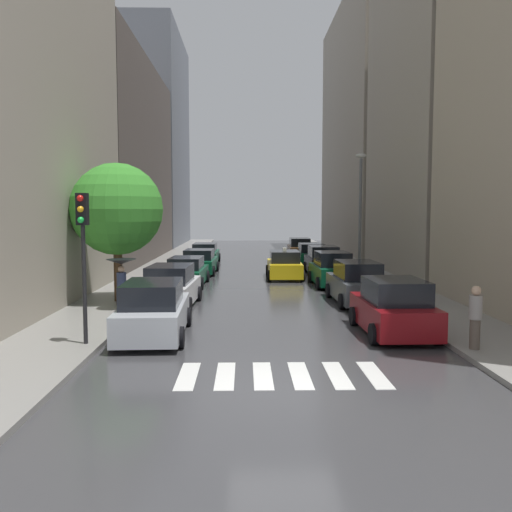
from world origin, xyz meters
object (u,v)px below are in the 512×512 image
at_px(parked_car_left_fifth, 205,254).
at_px(parked_car_right_third, 332,270).
at_px(parked_car_right_fourth, 323,261).
at_px(pedestrian_foreground, 121,271).
at_px(parked_car_right_sixth, 300,249).
at_px(street_tree_left, 117,209).
at_px(pedestrian_near_tree, 475,316).
at_px(parked_car_right_second, 356,284).
at_px(taxi_midroad, 284,265).
at_px(parked_car_right_fifth, 311,255).
at_px(parked_car_left_fourth, 200,262).
at_px(parked_car_left_third, 187,272).
at_px(parked_car_left_nearest, 153,311).
at_px(parked_car_right_nearest, 394,309).
at_px(lamp_post_right, 360,207).
at_px(traffic_light_left_corner, 83,234).
at_px(parked_car_left_second, 171,287).

relative_size(parked_car_left_fifth, parked_car_right_third, 1.15).
xyz_separation_m(parked_car_right_fourth, pedestrian_foreground, (-9.64, -12.67, 0.81)).
xyz_separation_m(parked_car_right_sixth, pedestrian_foreground, (-9.35, -24.13, 0.84)).
bearing_deg(parked_car_right_fourth, street_tree_left, 136.77).
bearing_deg(parked_car_right_sixth, pedestrian_near_tree, -175.25).
distance_m(parked_car_right_fourth, parked_car_right_sixth, 11.47).
height_order(parked_car_right_second, taxi_midroad, parked_car_right_second).
xyz_separation_m(parked_car_right_fourth, parked_car_right_fifth, (-0.04, 5.65, -0.08)).
height_order(parked_car_left_fourth, pedestrian_foreground, pedestrian_foreground).
xyz_separation_m(parked_car_right_fourth, parked_car_right_sixth, (-0.29, 11.46, -0.03)).
distance_m(parked_car_left_fourth, pedestrian_near_tree, 21.35).
distance_m(parked_car_right_fifth, parked_car_right_sixth, 5.82).
xyz_separation_m(parked_car_left_third, street_tree_left, (-2.28, -5.62, 3.28)).
height_order(parked_car_left_nearest, pedestrian_near_tree, pedestrian_near_tree).
xyz_separation_m(parked_car_left_fifth, parked_car_right_sixth, (7.55, 4.52, 0.06)).
relative_size(parked_car_left_fourth, taxi_midroad, 0.97).
height_order(parked_car_left_fifth, parked_car_right_fourth, parked_car_right_fourth).
relative_size(parked_car_right_third, street_tree_left, 0.72).
height_order(parked_car_left_nearest, pedestrian_foreground, pedestrian_foreground).
height_order(taxi_midroad, pedestrian_foreground, pedestrian_foreground).
xyz_separation_m(parked_car_left_third, parked_car_right_second, (7.84, -5.50, 0.11)).
height_order(parked_car_right_nearest, lamp_post_right, lamp_post_right).
distance_m(pedestrian_near_tree, lamp_post_right, 15.81).
distance_m(taxi_midroad, traffic_light_left_corner, 17.67).
xyz_separation_m(parked_car_left_fourth, parked_car_right_fifth, (7.68, 5.35, 0.01)).
bearing_deg(parked_car_right_third, parked_car_left_fourth, 51.03).
height_order(parked_car_right_sixth, street_tree_left, street_tree_left).
height_order(parked_car_right_nearest, parked_car_right_second, parked_car_right_second).
bearing_deg(parked_car_left_fifth, pedestrian_near_tree, -159.59).
bearing_deg(parked_car_left_nearest, pedestrian_foreground, 23.17).
bearing_deg(parked_car_left_nearest, parked_car_right_nearest, -90.40).
xyz_separation_m(parked_car_left_second, traffic_light_left_corner, (-1.54, -6.75, 2.48)).
distance_m(parked_car_left_nearest, pedestrian_near_tree, 9.47).
bearing_deg(parked_car_left_second, parked_car_left_fourth, 1.77).
height_order(parked_car_left_nearest, parked_car_right_sixth, parked_car_left_nearest).
relative_size(parked_car_left_nearest, traffic_light_left_corner, 1.09).
height_order(parked_car_right_fifth, parked_car_right_sixth, parked_car_right_sixth).
relative_size(parked_car_right_fifth, street_tree_left, 0.70).
height_order(parked_car_right_nearest, parked_car_right_fourth, parked_car_right_nearest).
bearing_deg(parked_car_left_third, taxi_midroad, -58.42).
bearing_deg(pedestrian_foreground, taxi_midroad, -43.14).
xyz_separation_m(parked_car_right_second, parked_car_right_fifth, (0.06, 16.28, -0.09)).
height_order(parked_car_right_fifth, traffic_light_left_corner, traffic_light_left_corner).
relative_size(parked_car_left_third, parked_car_right_fourth, 1.04).
bearing_deg(street_tree_left, lamp_post_right, 31.72).
bearing_deg(parked_car_left_third, parked_car_right_third, -89.53).
xyz_separation_m(parked_car_right_nearest, street_tree_left, (-10.09, 5.79, 3.17)).
relative_size(parked_car_right_third, pedestrian_foreground, 2.14).
height_order(parked_car_right_nearest, street_tree_left, street_tree_left).
bearing_deg(parked_car_right_fifth, parked_car_right_nearest, 179.59).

